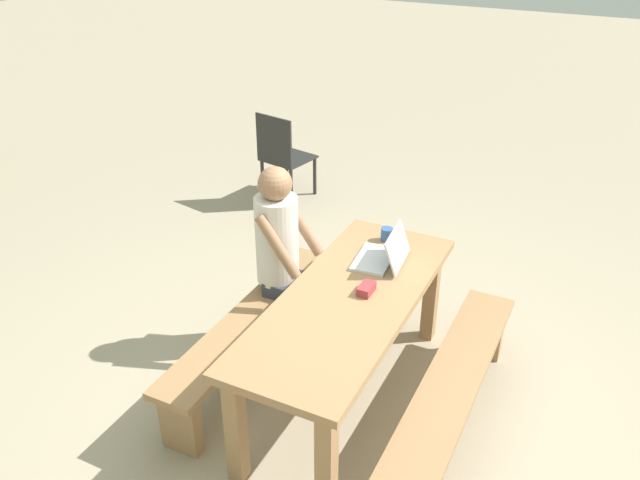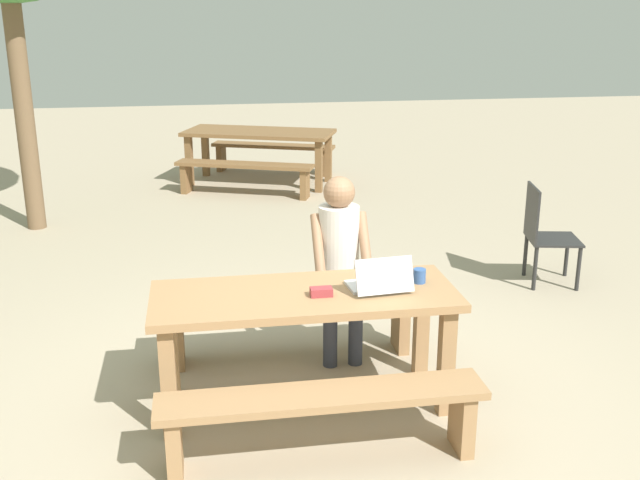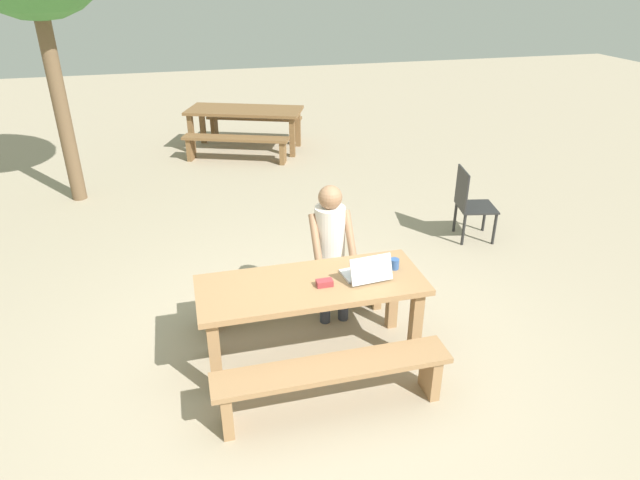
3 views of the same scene
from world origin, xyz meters
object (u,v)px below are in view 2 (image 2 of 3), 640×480
picnic_table_front (305,311)px  picnic_table_mid (259,138)px  plastic_chair (544,233)px  small_pouch (321,292)px  laptop (380,281)px  coffee_mug (419,276)px  person_seated (340,256)px

picnic_table_front → picnic_table_mid: bearing=87.7°
plastic_chair → picnic_table_mid: bearing=37.9°
picnic_table_front → small_pouch: size_ratio=14.10×
laptop → coffee_mug: 0.29m
person_seated → picnic_table_mid: person_seated is taller
coffee_mug → laptop: bearing=-163.2°
picnic_table_mid → person_seated: bearing=-67.7°
small_pouch → picnic_table_mid: small_pouch is taller
small_pouch → laptop: bearing=6.2°
laptop → small_pouch: 0.37m
laptop → person_seated: (-0.12, 0.66, -0.05)m
plastic_chair → coffee_mug: bearing=147.4°
coffee_mug → picnic_table_mid: (-0.49, 6.12, -0.16)m
picnic_table_front → coffee_mug: size_ratio=20.74×
coffee_mug → person_seated: 0.70m
picnic_table_mid → coffee_mug: bearing=-64.0°
laptop → coffee_mug: laptop is taller
coffee_mug → person_seated: person_seated is taller
small_pouch → coffee_mug: size_ratio=1.47×
person_seated → picnic_table_mid: size_ratio=0.60×
laptop → person_seated: size_ratio=0.29×
person_seated → picnic_table_mid: 5.54m
picnic_table_front → picnic_table_mid: picnic_table_front is taller
picnic_table_front → laptop: size_ratio=4.84×
coffee_mug → plastic_chair: plastic_chair is taller
laptop → small_pouch: (-0.37, -0.04, -0.03)m
coffee_mug → person_seated: (-0.40, 0.58, -0.04)m
picnic_table_front → small_pouch: small_pouch is taller
small_pouch → coffee_mug: coffee_mug is taller
person_seated → plastic_chair: person_seated is taller
picnic_table_front → coffee_mug: bearing=3.9°
plastic_chair → person_seated: bearing=130.6°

